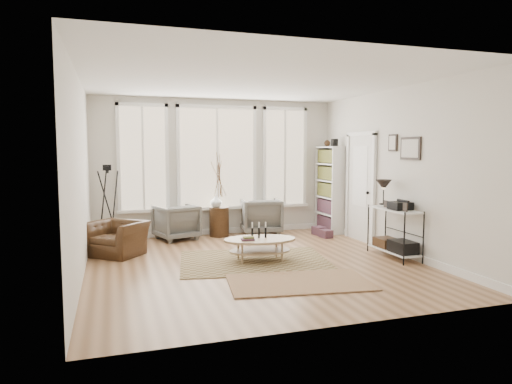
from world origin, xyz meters
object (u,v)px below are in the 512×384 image
object	(u,v)px
coffee_table	(259,243)
armchair_left	(176,222)
bookcase	(330,189)
side_table	(219,197)
accent_chair	(117,238)
low_shelf	(394,228)
armchair_right	(261,216)

from	to	relation	value
coffee_table	armchair_left	bearing A→B (deg)	115.40
coffee_table	armchair_left	xyz separation A→B (m)	(-1.06, 2.23, 0.07)
bookcase	side_table	distance (m)	2.48
coffee_table	accent_chair	bearing A→B (deg)	152.48
coffee_table	side_table	distance (m)	2.37
side_table	accent_chair	distance (m)	2.44
low_shelf	coffee_table	world-z (taller)	low_shelf
low_shelf	accent_chair	xyz separation A→B (m)	(-4.50, 1.61, -0.22)
low_shelf	coffee_table	xyz separation A→B (m)	(-2.26, 0.44, -0.22)
armchair_right	coffee_table	bearing A→B (deg)	79.14
low_shelf	side_table	world-z (taller)	side_table
side_table	accent_chair	size ratio (longest dim) A/B	1.92
bookcase	side_table	bearing A→B (deg)	174.78
armchair_right	bookcase	bearing A→B (deg)	179.47
bookcase	armchair_left	distance (m)	3.43
armchair_left	side_table	distance (m)	1.03
low_shelf	accent_chair	world-z (taller)	low_shelf
coffee_table	armchair_right	bearing A→B (deg)	71.38
bookcase	accent_chair	size ratio (longest dim) A/B	2.29
bookcase	accent_chair	world-z (taller)	bookcase
armchair_left	accent_chair	size ratio (longest dim) A/B	0.87
coffee_table	armchair_left	size ratio (longest dim) A/B	1.59
coffee_table	side_table	bearing A→B (deg)	93.60
armchair_right	side_table	size ratio (longest dim) A/B	0.49
bookcase	armchair_left	size ratio (longest dim) A/B	2.62
armchair_left	armchair_right	size ratio (longest dim) A/B	0.92
armchair_right	accent_chair	distance (m)	3.22
bookcase	low_shelf	world-z (taller)	bookcase
low_shelf	coffee_table	size ratio (longest dim) A/B	1.04
coffee_table	accent_chair	size ratio (longest dim) A/B	1.39
bookcase	armchair_right	size ratio (longest dim) A/B	2.42
side_table	bookcase	bearing A→B (deg)	-5.22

